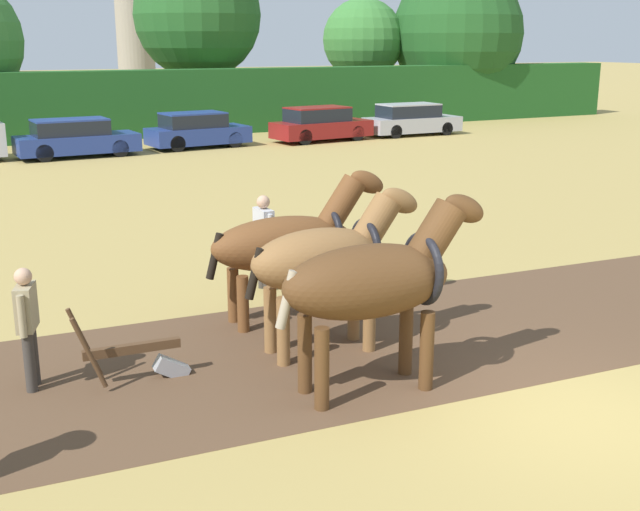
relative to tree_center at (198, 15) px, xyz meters
The scene contains 16 objects.
ground_plane 34.24m from the tree_center, 101.15° to the right, with size 240.00×240.00×0.00m, color #A88E4C.
plowed_furrow_strip 32.66m from the tree_center, 111.76° to the right, with size 24.33×4.35×0.01m, color brown.
hedgerow 8.29m from the tree_center, 154.00° to the right, with size 59.38×1.50×2.97m, color #1E511E.
tree_center is the anchor object (origin of this frame).
tree_center_right 10.15m from the tree_center, ahead, with size 4.55×4.55×6.58m.
tree_right 15.03m from the tree_center, ahead, with size 7.38×7.38×8.32m.
draft_horse_lead_left 32.85m from the tree_center, 104.67° to the right, with size 2.88×1.07×2.49m.
draft_horse_lead_right 31.48m from the tree_center, 105.21° to the right, with size 2.66×1.02×2.34m.
draft_horse_trail_left 30.10m from the tree_center, 105.75° to the right, with size 3.01×1.00×2.36m.
plow 32.27m from the tree_center, 109.80° to the right, with size 1.51×0.48×1.13m.
farmer_at_plow 32.30m from the tree_center, 112.22° to the right, with size 0.33×0.62×1.58m.
farmer_beside_team 28.54m from the tree_center, 106.21° to the right, with size 0.23×0.68×1.69m.
parked_car_left 12.51m from the tree_center, 132.27° to the right, with size 4.53×1.94×1.43m.
parked_car_center_left 9.71m from the tree_center, 109.66° to the right, with size 4.21×2.15×1.44m.
parked_car_center 9.89m from the tree_center, 72.26° to the right, with size 4.54×2.20×1.48m.
parked_car_center_right 11.97m from the tree_center, 47.55° to the right, with size 4.48×1.73×1.45m.
Camera 1 is at (-6.50, -6.42, 4.25)m, focal length 45.00 mm.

